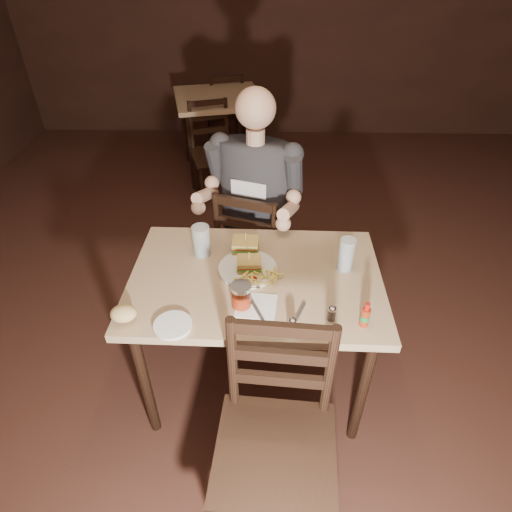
{
  "coord_description": "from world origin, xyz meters",
  "views": [
    {
      "loc": [
        -0.2,
        -1.67,
        2.03
      ],
      "look_at": [
        -0.24,
        -0.14,
        0.85
      ],
      "focal_mm": 30.0,
      "sensor_mm": 36.0,
      "label": 1
    }
  ],
  "objects_px": {
    "bg_table": "(219,105)",
    "main_table": "(256,291)",
    "glass_right": "(346,255)",
    "hot_sauce": "(366,314)",
    "bg_chair_far": "(225,112)",
    "chair_far": "(256,248)",
    "diner": "(253,180)",
    "glass_left": "(201,241)",
    "side_plate": "(173,326)",
    "dinner_plate": "(248,269)",
    "bg_chair_near": "(215,155)",
    "syrup_dispenser": "(241,295)",
    "chair_near": "(275,454)"
  },
  "relations": [
    {
      "from": "bg_table",
      "to": "hot_sauce",
      "type": "relative_size",
      "value": 8.2
    },
    {
      "from": "side_plate",
      "to": "bg_chair_far",
      "type": "bearing_deg",
      "value": 91.6
    },
    {
      "from": "chair_far",
      "to": "dinner_plate",
      "type": "height_order",
      "value": "chair_far"
    },
    {
      "from": "bg_table",
      "to": "diner",
      "type": "height_order",
      "value": "diner"
    },
    {
      "from": "dinner_plate",
      "to": "syrup_dispenser",
      "type": "bearing_deg",
      "value": -94.23
    },
    {
      "from": "chair_far",
      "to": "diner",
      "type": "distance_m",
      "value": 0.5
    },
    {
      "from": "diner",
      "to": "hot_sauce",
      "type": "bearing_deg",
      "value": -44.42
    },
    {
      "from": "chair_near",
      "to": "bg_chair_near",
      "type": "relative_size",
      "value": 1.13
    },
    {
      "from": "diner",
      "to": "glass_right",
      "type": "distance_m",
      "value": 0.7
    },
    {
      "from": "bg_chair_far",
      "to": "dinner_plate",
      "type": "bearing_deg",
      "value": 81.13
    },
    {
      "from": "chair_near",
      "to": "syrup_dispenser",
      "type": "bearing_deg",
      "value": 110.9
    },
    {
      "from": "diner",
      "to": "side_plate",
      "type": "xyz_separation_m",
      "value": [
        -0.29,
        -0.92,
        -0.17
      ]
    },
    {
      "from": "chair_near",
      "to": "bg_chair_near",
      "type": "bearing_deg",
      "value": 104.98
    },
    {
      "from": "glass_left",
      "to": "syrup_dispenser",
      "type": "height_order",
      "value": "glass_left"
    },
    {
      "from": "main_table",
      "to": "syrup_dispenser",
      "type": "bearing_deg",
      "value": -106.47
    },
    {
      "from": "bg_table",
      "to": "hot_sauce",
      "type": "bearing_deg",
      "value": -73.5
    },
    {
      "from": "diner",
      "to": "dinner_plate",
      "type": "relative_size",
      "value": 3.65
    },
    {
      "from": "glass_right",
      "to": "bg_table",
      "type": "bearing_deg",
      "value": 108.09
    },
    {
      "from": "glass_right",
      "to": "side_plate",
      "type": "xyz_separation_m",
      "value": [
        -0.73,
        -0.39,
        -0.08
      ]
    },
    {
      "from": "chair_near",
      "to": "glass_left",
      "type": "distance_m",
      "value": 0.98
    },
    {
      "from": "main_table",
      "to": "bg_table",
      "type": "xyz_separation_m",
      "value": [
        -0.42,
        2.61,
        -0.0
      ]
    },
    {
      "from": "chair_near",
      "to": "glass_right",
      "type": "bearing_deg",
      "value": 71.13
    },
    {
      "from": "bg_chair_far",
      "to": "glass_left",
      "type": "distance_m",
      "value": 3.02
    },
    {
      "from": "syrup_dispenser",
      "to": "glass_left",
      "type": "bearing_deg",
      "value": 121.62
    },
    {
      "from": "chair_far",
      "to": "diner",
      "type": "height_order",
      "value": "diner"
    },
    {
      "from": "bg_chair_far",
      "to": "main_table",
      "type": "bearing_deg",
      "value": 81.73
    },
    {
      "from": "bg_table",
      "to": "bg_chair_far",
      "type": "height_order",
      "value": "bg_chair_far"
    },
    {
      "from": "hot_sauce",
      "to": "side_plate",
      "type": "relative_size",
      "value": 0.79
    },
    {
      "from": "bg_chair_far",
      "to": "syrup_dispenser",
      "type": "relative_size",
      "value": 7.7
    },
    {
      "from": "bg_chair_near",
      "to": "syrup_dispenser",
      "type": "bearing_deg",
      "value": -98.98
    },
    {
      "from": "side_plate",
      "to": "main_table",
      "type": "bearing_deg",
      "value": 44.62
    },
    {
      "from": "glass_right",
      "to": "hot_sauce",
      "type": "distance_m",
      "value": 0.36
    },
    {
      "from": "bg_chair_near",
      "to": "glass_left",
      "type": "xyz_separation_m",
      "value": [
        0.16,
        -1.89,
        0.42
      ]
    },
    {
      "from": "bg_table",
      "to": "side_plate",
      "type": "xyz_separation_m",
      "value": [
        0.1,
        -2.92,
        0.1
      ]
    },
    {
      "from": "chair_far",
      "to": "dinner_plate",
      "type": "relative_size",
      "value": 3.43
    },
    {
      "from": "bg_table",
      "to": "chair_near",
      "type": "distance_m",
      "value": 3.33
    },
    {
      "from": "bg_table",
      "to": "main_table",
      "type": "bearing_deg",
      "value": -80.88
    },
    {
      "from": "glass_left",
      "to": "side_plate",
      "type": "relative_size",
      "value": 1.04
    },
    {
      "from": "bg_table",
      "to": "diner",
      "type": "xyz_separation_m",
      "value": [
        0.39,
        -2.0,
        0.26
      ]
    },
    {
      "from": "side_plate",
      "to": "syrup_dispenser",
      "type": "bearing_deg",
      "value": 26.12
    },
    {
      "from": "glass_left",
      "to": "chair_near",
      "type": "bearing_deg",
      "value": -67.28
    },
    {
      "from": "bg_chair_far",
      "to": "dinner_plate",
      "type": "distance_m",
      "value": 3.16
    },
    {
      "from": "bg_chair_near",
      "to": "diner",
      "type": "bearing_deg",
      "value": -93.18
    },
    {
      "from": "syrup_dispenser",
      "to": "bg_chair_near",
      "type": "bearing_deg",
      "value": 100.25
    },
    {
      "from": "dinner_plate",
      "to": "hot_sauce",
      "type": "distance_m",
      "value": 0.58
    },
    {
      "from": "bg_chair_far",
      "to": "glass_right",
      "type": "bearing_deg",
      "value": 89.21
    },
    {
      "from": "glass_right",
      "to": "syrup_dispenser",
      "type": "xyz_separation_m",
      "value": [
        -0.47,
        -0.26,
        -0.03
      ]
    },
    {
      "from": "bg_chair_far",
      "to": "bg_table",
      "type": "bearing_deg",
      "value": 74.18
    },
    {
      "from": "bg_table",
      "to": "glass_left",
      "type": "relative_size",
      "value": 6.22
    },
    {
      "from": "bg_chair_near",
      "to": "bg_chair_far",
      "type": "bearing_deg",
      "value": 71.82
    }
  ]
}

